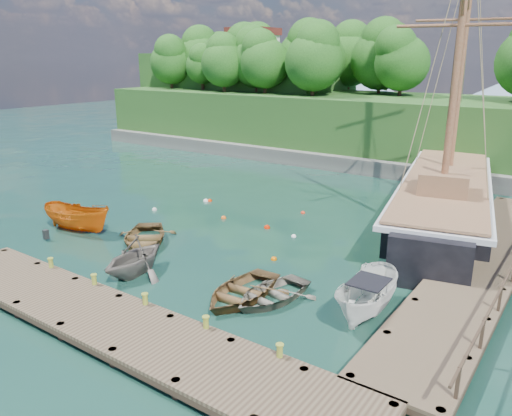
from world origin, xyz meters
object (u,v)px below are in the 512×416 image
(rowboat_2, at_px, (241,298))
(rowboat_3, at_px, (271,300))
(rowboat_1, at_px, (135,273))
(schooner, at_px, (444,203))
(rowboat_0, at_px, (144,244))
(cabin_boat_white, at_px, (366,315))
(motorboat_orange, at_px, (79,231))

(rowboat_2, xyz_separation_m, rowboat_3, (1.10, 0.58, 0.00))
(rowboat_1, bearing_deg, schooner, 52.67)
(rowboat_1, distance_m, rowboat_2, 5.52)
(rowboat_0, height_order, schooner, schooner)
(rowboat_0, distance_m, rowboat_2, 8.20)
(rowboat_1, bearing_deg, cabin_boat_white, 6.43)
(motorboat_orange, relative_size, cabin_boat_white, 1.01)
(cabin_boat_white, bearing_deg, motorboat_orange, 177.48)
(motorboat_orange, distance_m, cabin_boat_white, 17.42)
(cabin_boat_white, bearing_deg, schooner, 90.40)
(schooner, bearing_deg, rowboat_0, -143.76)
(rowboat_0, xyz_separation_m, rowboat_2, (7.95, -2.02, 0.00))
(rowboat_2, distance_m, motorboat_orange, 12.68)
(motorboat_orange, bearing_deg, rowboat_1, -116.28)
(rowboat_0, distance_m, rowboat_1, 3.79)
(rowboat_0, relative_size, rowboat_2, 1.06)
(rowboat_1, height_order, schooner, schooner)
(rowboat_0, xyz_separation_m, cabin_boat_white, (12.76, -0.39, 0.00))
(rowboat_2, height_order, cabin_boat_white, cabin_boat_white)
(motorboat_orange, bearing_deg, cabin_boat_white, -98.34)
(rowboat_1, distance_m, schooner, 18.61)
(motorboat_orange, xyz_separation_m, cabin_boat_white, (17.42, 0.27, 0.00))
(rowboat_3, distance_m, schooner, 14.94)
(rowboat_2, height_order, motorboat_orange, motorboat_orange)
(motorboat_orange, bearing_deg, rowboat_2, -105.37)
(rowboat_2, distance_m, cabin_boat_white, 5.08)
(rowboat_0, xyz_separation_m, motorboat_orange, (-4.66, -0.67, 0.00))
(rowboat_0, distance_m, rowboat_3, 9.17)
(rowboat_0, height_order, motorboat_orange, motorboat_orange)
(rowboat_1, height_order, rowboat_3, rowboat_1)
(rowboat_1, relative_size, motorboat_orange, 0.80)
(rowboat_2, relative_size, rowboat_3, 1.10)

